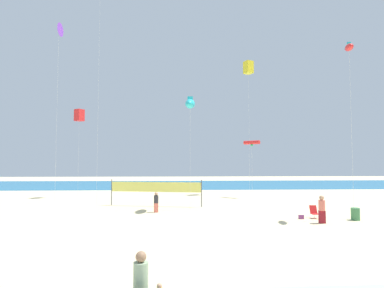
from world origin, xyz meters
TOP-DOWN VIEW (x-y plane):
  - ground_plane at (0.00, 0.00)m, footprint 120.00×120.00m
  - ocean_band at (0.00, 33.83)m, footprint 120.00×20.00m
  - mother_figure at (-0.96, -10.53)m, footprint 0.39×0.39m
  - beachgoer_coral_shirt at (9.47, 1.02)m, footprint 0.42×0.42m
  - beachgoer_charcoal_shirt at (-1.83, 5.69)m, footprint 0.37×0.37m
  - folding_beach_chair at (9.74, 2.80)m, footprint 0.52×0.65m
  - trash_barrel at (12.28, 1.96)m, footprint 0.58×0.58m
  - volleyball_net at (-2.15, 9.05)m, footprint 8.38×1.57m
  - beach_handbag at (8.67, 2.51)m, footprint 0.35×0.18m
  - kite_red_inflatable at (12.46, 2.43)m, footprint 0.95×1.61m
  - kite_red_box at (-11.59, 16.35)m, footprint 1.17×1.17m
  - kite_violet_delta at (-12.25, 11.66)m, footprint 0.38×1.40m
  - kite_red_tube at (8.28, 15.35)m, footprint 1.73×1.56m
  - kite_yellow_box at (8.87, 19.14)m, footprint 1.32×1.32m
  - kite_cyan_inflatable at (0.94, 6.90)m, footprint 1.06×2.51m

SIDE VIEW (x-z plane):
  - ground_plane at x=0.00m, z-range 0.00..0.00m
  - ocean_band at x=0.00m, z-range 0.00..0.01m
  - beach_handbag at x=8.67m, z-range 0.00..0.28m
  - trash_barrel at x=12.28m, z-range 0.00..0.84m
  - folding_beach_chair at x=9.74m, z-range 0.02..0.91m
  - beachgoer_charcoal_shirt at x=-1.83m, z-range 0.06..1.67m
  - mother_figure at x=-0.96m, z-range 0.06..1.77m
  - beachgoer_coral_shirt at x=9.47m, z-range 0.06..1.88m
  - volleyball_net at x=-2.15m, z-range 0.44..2.84m
  - kite_red_tube at x=8.28m, z-range 2.98..9.41m
  - kite_cyan_inflatable at x=0.94m, z-range 4.19..13.84m
  - kite_red_box at x=-11.59m, z-range 4.35..14.42m
  - kite_red_inflatable at x=12.46m, z-range 5.99..18.81m
  - kite_yellow_box at x=8.87m, z-range 7.67..24.60m
  - kite_violet_delta at x=-12.25m, z-range 8.33..26.44m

